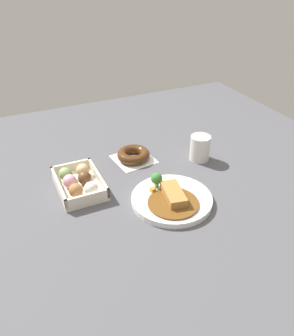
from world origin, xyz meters
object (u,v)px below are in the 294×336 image
at_px(donut_box, 79,183).
at_px(chocolate_ring_donut, 133,155).
at_px(curry_plate, 171,198).
at_px(coffee_mug, 200,148).

xyz_separation_m(donut_box, chocolate_ring_donut, (-0.09, 0.22, -0.01)).
bearing_deg(chocolate_ring_donut, curry_plate, 0.99).
relative_size(curry_plate, donut_box, 1.22).
bearing_deg(coffee_mug, donut_box, -90.45).
relative_size(curry_plate, coffee_mug, 2.65).
distance_m(curry_plate, coffee_mug, 0.27).
bearing_deg(chocolate_ring_donut, donut_box, -67.26).
xyz_separation_m(chocolate_ring_donut, coffee_mug, (0.10, 0.21, 0.03)).
relative_size(chocolate_ring_donut, coffee_mug, 1.62).
relative_size(donut_box, chocolate_ring_donut, 1.35).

